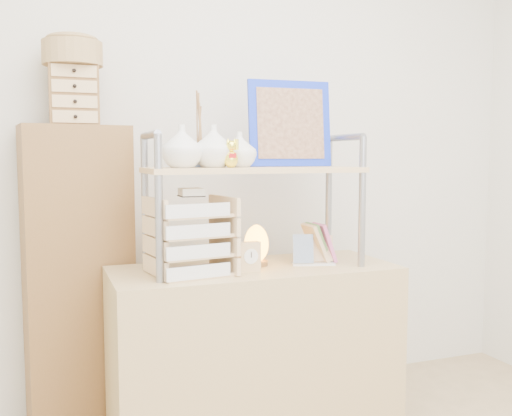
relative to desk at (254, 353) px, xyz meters
The scene contains 9 objects.
desk is the anchor object (origin of this frame).
cabinet 0.84m from the desk, 151.84° to the left, with size 0.45×0.24×1.35m, color brown.
hutch 0.84m from the desk, 168.87° to the left, with size 0.90×0.34×0.80m.
letter_tray 0.59m from the desk, 168.52° to the right, with size 0.32×0.30×0.34m.
salt_lamp 0.47m from the desk, 53.95° to the left, with size 0.12×0.11×0.18m.
desk_clock 0.45m from the desk, 121.25° to the right, with size 0.09×0.04×0.12m.
postcard_stand 0.49m from the desk, ahead, with size 0.19×0.10×0.13m.
drawer_chest 1.34m from the desk, 153.29° to the left, with size 0.20×0.16×0.25m.
woven_basket 1.49m from the desk, 153.15° to the left, with size 0.25×0.25×0.10m, color #986E45.
Camera 1 is at (-0.83, -1.03, 1.22)m, focal length 40.00 mm.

